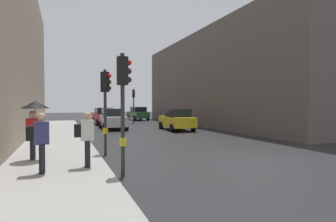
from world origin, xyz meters
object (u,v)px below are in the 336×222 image
object	(u,v)px
traffic_light_near_right	(106,96)
car_green_estate	(138,114)
pedestrian_with_grey_backpack	(40,139)
traffic_light_far_median	(134,100)
pedestrian_with_umbrella	(34,113)
pedestrian_with_black_backpack	(86,136)
car_yellow_taxi	(177,120)
car_silver_hatchback	(113,119)
car_red_sedan	(104,116)
traffic_light_near_left	(123,92)

from	to	relation	value
traffic_light_near_right	car_green_estate	world-z (taller)	traffic_light_near_right
traffic_light_near_right	pedestrian_with_grey_backpack	distance (m)	3.85
traffic_light_far_median	pedestrian_with_umbrella	size ratio (longest dim) A/B	1.78
pedestrian_with_black_backpack	car_yellow_taxi	bearing A→B (deg)	53.82
traffic_light_far_median	traffic_light_near_right	bearing A→B (deg)	-108.28
traffic_light_far_median	car_green_estate	xyz separation A→B (m)	(2.08, 5.80, -1.75)
car_silver_hatchback	pedestrian_with_black_backpack	world-z (taller)	pedestrian_with_black_backpack
pedestrian_with_grey_backpack	traffic_light_far_median	bearing A→B (deg)	68.13
traffic_light_near_right	pedestrian_with_grey_backpack	xyz separation A→B (m)	(-2.30, -2.78, -1.34)
car_red_sedan	pedestrian_with_umbrella	xyz separation A→B (m)	(-5.02, -17.62, 0.96)
traffic_light_near_left	pedestrian_with_black_backpack	size ratio (longest dim) A/B	2.09
car_red_sedan	pedestrian_with_umbrella	distance (m)	18.35
car_green_estate	pedestrian_with_grey_backpack	bearing A→B (deg)	-111.38
traffic_light_near_left	car_silver_hatchback	size ratio (longest dim) A/B	0.87
traffic_light_near_left	traffic_light_near_right	bearing A→B (deg)	90.06
traffic_light_far_median	car_green_estate	distance (m)	6.40
traffic_light_near_right	traffic_light_far_median	world-z (taller)	traffic_light_far_median
car_green_estate	pedestrian_with_grey_backpack	world-z (taller)	pedestrian_with_grey_backpack
car_green_estate	pedestrian_with_grey_backpack	size ratio (longest dim) A/B	2.44
traffic_light_far_median	car_red_sedan	xyz separation A→B (m)	(-3.15, 0.31, -1.75)
traffic_light_near_right	traffic_light_near_left	xyz separation A→B (m)	(0.00, -3.44, 0.05)
traffic_light_near_left	car_silver_hatchback	bearing A→B (deg)	81.14
traffic_light_near_right	car_silver_hatchback	distance (m)	11.80
traffic_light_far_median	car_yellow_taxi	distance (m)	8.49
car_red_sedan	pedestrian_with_grey_backpack	bearing A→B (deg)	-103.30
traffic_light_far_median	car_yellow_taxi	world-z (taller)	traffic_light_far_median
traffic_light_near_left	car_green_estate	size ratio (longest dim) A/B	0.85
traffic_light_near_right	car_red_sedan	size ratio (longest dim) A/B	0.85
traffic_light_near_right	pedestrian_with_umbrella	distance (m)	2.78
car_yellow_taxi	pedestrian_with_umbrella	size ratio (longest dim) A/B	1.99
car_red_sedan	pedestrian_with_black_backpack	xyz separation A→B (m)	(-3.38, -19.51, 0.29)
car_silver_hatchback	pedestrian_with_grey_backpack	world-z (taller)	pedestrian_with_grey_backpack
car_green_estate	pedestrian_with_umbrella	size ratio (longest dim) A/B	2.02
traffic_light_far_median	pedestrian_with_black_backpack	size ratio (longest dim) A/B	2.15
car_green_estate	car_silver_hatchback	size ratio (longest dim) A/B	1.02
traffic_light_far_median	car_green_estate	size ratio (longest dim) A/B	0.88
car_yellow_taxi	car_silver_hatchback	world-z (taller)	same
pedestrian_with_grey_backpack	pedestrian_with_umbrella	bearing A→B (deg)	98.68
pedestrian_with_umbrella	car_green_estate	bearing A→B (deg)	66.09
car_green_estate	car_yellow_taxi	world-z (taller)	same
car_red_sedan	car_silver_hatchback	bearing A→B (deg)	-90.58
traffic_light_near_right	car_silver_hatchback	size ratio (longest dim) A/B	0.86
traffic_light_near_right	car_green_estate	xyz separation A→B (m)	(7.61, 22.54, -1.63)
traffic_light_near_right	pedestrian_with_black_backpack	bearing A→B (deg)	-112.18
car_yellow_taxi	pedestrian_with_grey_backpack	bearing A→B (deg)	-129.54
traffic_light_near_left	pedestrian_with_umbrella	distance (m)	3.96
car_green_estate	pedestrian_with_black_backpack	bearing A→B (deg)	-109.00
traffic_light_far_median	pedestrian_with_black_backpack	world-z (taller)	traffic_light_far_median
traffic_light_near_right	car_green_estate	distance (m)	23.85
car_red_sedan	pedestrian_with_black_backpack	size ratio (longest dim) A/B	2.41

